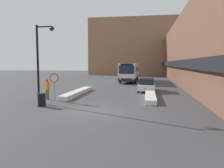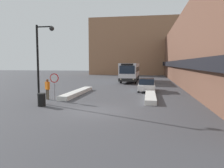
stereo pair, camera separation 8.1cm
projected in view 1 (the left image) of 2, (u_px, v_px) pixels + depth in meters
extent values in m
plane|color=#47474C|center=(95.00, 111.00, 14.11)|extent=(160.00, 160.00, 0.00)
cube|color=brown|center=(189.00, 53.00, 35.62)|extent=(5.00, 60.00, 9.74)
cube|color=black|center=(172.00, 64.00, 36.24)|extent=(0.50, 60.00, 0.90)
cube|color=#996B4C|center=(136.00, 47.00, 61.78)|extent=(26.00, 8.00, 15.56)
cube|color=silver|center=(77.00, 93.00, 21.84)|extent=(0.90, 8.04, 0.37)
cube|color=silver|center=(150.00, 97.00, 19.09)|extent=(0.90, 6.36, 0.38)
cube|color=silver|center=(130.00, 71.00, 37.35)|extent=(2.58, 11.14, 2.68)
cube|color=black|center=(130.00, 78.00, 37.45)|extent=(2.60, 11.16, 0.47)
cube|color=#192333|center=(130.00, 69.00, 37.31)|extent=(2.61, 10.25, 0.74)
cube|color=#192333|center=(127.00, 70.00, 31.83)|extent=(2.27, 0.03, 1.21)
cube|color=black|center=(127.00, 65.00, 31.76)|extent=(1.81, 0.03, 0.28)
sphere|color=#F2EAC6|center=(120.00, 79.00, 32.10)|extent=(0.20, 0.20, 0.20)
sphere|color=#F2EAC6|center=(133.00, 79.00, 31.80)|extent=(0.20, 0.20, 0.20)
cylinder|color=black|center=(120.00, 80.00, 34.26)|extent=(0.28, 1.05, 1.05)
cylinder|color=black|center=(135.00, 80.00, 33.88)|extent=(0.28, 1.05, 1.05)
cylinder|color=black|center=(125.00, 77.00, 41.05)|extent=(0.28, 1.05, 1.05)
cylinder|color=black|center=(137.00, 77.00, 40.67)|extent=(0.28, 1.05, 1.05)
cube|color=silver|center=(146.00, 87.00, 24.44)|extent=(1.81, 4.35, 0.54)
cube|color=#192333|center=(146.00, 81.00, 24.50)|extent=(1.59, 2.39, 0.65)
cylinder|color=black|center=(154.00, 90.00, 23.01)|extent=(0.20, 0.62, 0.62)
cylinder|color=black|center=(138.00, 90.00, 23.27)|extent=(0.20, 0.62, 0.62)
cylinder|color=black|center=(153.00, 87.00, 25.66)|extent=(0.20, 0.62, 0.62)
cylinder|color=black|center=(139.00, 87.00, 25.92)|extent=(0.20, 0.62, 0.62)
cylinder|color=gray|center=(55.00, 87.00, 18.09)|extent=(0.07, 0.07, 2.27)
cylinder|color=red|center=(54.00, 78.00, 18.00)|extent=(0.76, 0.03, 0.76)
cylinder|color=white|center=(54.00, 78.00, 17.98)|extent=(0.62, 0.01, 0.62)
cylinder|color=black|center=(38.00, 65.00, 16.66)|extent=(0.16, 0.16, 5.98)
cylinder|color=black|center=(44.00, 27.00, 16.30)|extent=(1.20, 0.10, 0.10)
sphere|color=black|center=(52.00, 29.00, 16.21)|extent=(0.36, 0.36, 0.36)
cylinder|color=brown|center=(47.00, 94.00, 18.79)|extent=(0.13, 0.13, 0.88)
cylinder|color=brown|center=(48.00, 95.00, 18.57)|extent=(0.13, 0.13, 0.88)
cube|color=orange|center=(47.00, 86.00, 18.61)|extent=(0.51, 0.47, 0.66)
sphere|color=brown|center=(47.00, 80.00, 18.57)|extent=(0.24, 0.24, 0.24)
cylinder|color=orange|center=(46.00, 86.00, 18.79)|extent=(0.10, 0.10, 0.62)
cylinder|color=orange|center=(49.00, 86.00, 18.44)|extent=(0.10, 0.10, 0.62)
cylinder|color=black|center=(42.00, 100.00, 15.74)|extent=(0.56, 0.56, 0.85)
cylinder|color=black|center=(41.00, 94.00, 15.70)|extent=(0.59, 0.59, 0.10)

